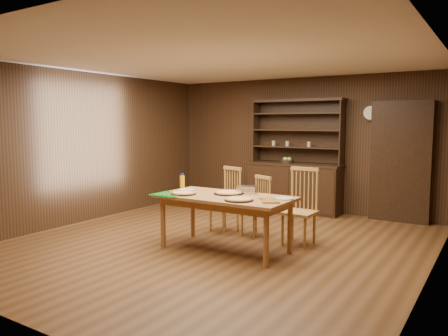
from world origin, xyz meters
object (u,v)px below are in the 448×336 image
Objects in this scene: dining_table at (225,202)px; china_hutch at (295,181)px; chair_right at (301,203)px; chair_left at (228,197)px; juice_bottle at (182,181)px; chair_center at (258,204)px.

china_hutch is at bearing 95.13° from dining_table.
chair_right is (0.74, 0.87, -0.08)m from dining_table.
chair_right is (1.00, -2.09, -0.02)m from china_hutch.
chair_left reaches higher than juice_bottle.
chair_left is 0.94× the size of chair_right.
dining_table is 1.14m from chair_right.
china_hutch is 2.31m from chair_right.
chair_center is at bearing 88.70° from dining_table.
chair_right reaches higher than juice_bottle.
china_hutch is 2.07m from chair_center.
chair_left is 0.56m from chair_center.
chair_center is at bearing 33.97° from juice_bottle.
juice_bottle is at bearing -123.18° from chair_center.
juice_bottle is (-0.40, -0.65, 0.31)m from chair_left.
chair_right is at bearing 49.90° from dining_table.
juice_bottle is at bearing -158.32° from chair_right.
china_hutch is 2.05m from chair_left.
dining_table is 1.77× the size of chair_left.
juice_bottle is (-0.67, -2.69, 0.25)m from china_hutch.
china_hutch is at bearing 99.59° from chair_left.
china_hutch is at bearing 117.52° from chair_right.
chair_right is 1.80m from juice_bottle.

